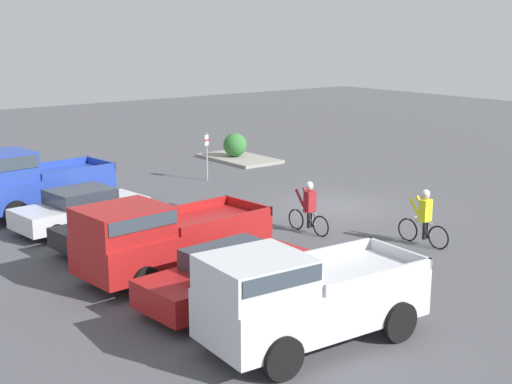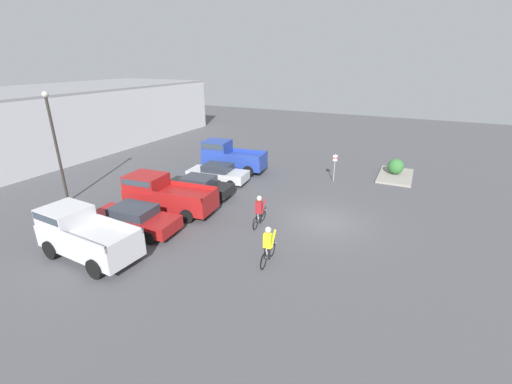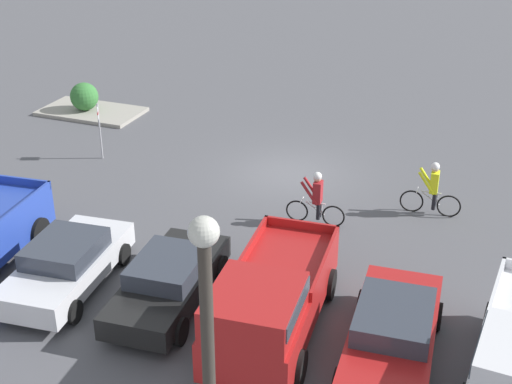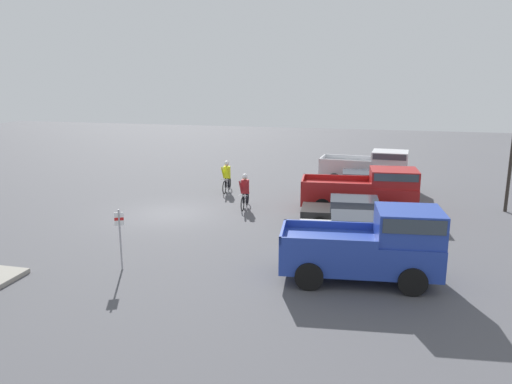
% 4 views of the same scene
% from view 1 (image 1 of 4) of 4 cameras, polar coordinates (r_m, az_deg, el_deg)
% --- Properties ---
extents(ground_plane, '(80.00, 80.00, 0.00)m').
position_cam_1_polar(ground_plane, '(26.71, 6.46, -1.17)').
color(ground_plane, '#4C4C51').
extents(pickup_truck_0, '(2.41, 5.03, 2.16)m').
position_cam_1_polar(pickup_truck_0, '(14.84, 3.59, -8.25)').
color(pickup_truck_0, silver).
rests_on(pickup_truck_0, ground_plane).
extents(sedan_0, '(2.25, 4.82, 1.40)m').
position_cam_1_polar(sedan_0, '(17.19, -1.83, -6.68)').
color(sedan_0, maroon).
rests_on(sedan_0, ground_plane).
extents(pickup_truck_1, '(2.55, 5.51, 2.10)m').
position_cam_1_polar(pickup_truck_1, '(19.10, -7.56, -3.57)').
color(pickup_truck_1, maroon).
rests_on(pickup_truck_1, ground_plane).
extents(sedan_1, '(2.20, 4.56, 1.31)m').
position_cam_1_polar(sedan_1, '(21.84, -10.18, -2.67)').
color(sedan_1, black).
rests_on(sedan_1, ground_plane).
extents(sedan_2, '(2.32, 4.49, 1.35)m').
position_cam_1_polar(sedan_2, '(24.18, -13.84, -1.31)').
color(sedan_2, silver).
rests_on(sedan_2, ground_plane).
extents(pickup_truck_2, '(2.57, 5.09, 2.39)m').
position_cam_1_polar(pickup_truck_2, '(26.33, -17.62, 0.82)').
color(pickup_truck_2, '#233D9E').
rests_on(pickup_truck_2, ground_plane).
extents(cyclist_0, '(1.83, 0.48, 1.72)m').
position_cam_1_polar(cyclist_0, '(23.05, 4.26, -1.17)').
color(cyclist_0, black).
rests_on(cyclist_0, ground_plane).
extents(cyclist_1, '(1.88, 0.48, 1.76)m').
position_cam_1_polar(cyclist_1, '(22.31, 13.31, -1.93)').
color(cyclist_1, black).
rests_on(cyclist_1, ground_plane).
extents(fire_lane_sign, '(0.15, 0.28, 2.10)m').
position_cam_1_polar(fire_lane_sign, '(30.92, -3.96, 3.25)').
color(fire_lane_sign, '#9E9EA3').
rests_on(fire_lane_sign, ground_plane).
extents(curb_island, '(4.29, 2.41, 0.15)m').
position_cam_1_polar(curb_island, '(35.92, -1.35, 2.70)').
color(curb_island, gray).
rests_on(curb_island, ground_plane).
extents(shrub, '(1.19, 1.19, 1.19)m').
position_cam_1_polar(shrub, '(35.94, -1.69, 3.79)').
color(shrub, '#337033').
rests_on(shrub, curb_island).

